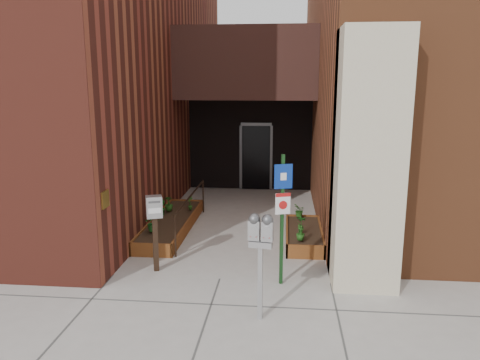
# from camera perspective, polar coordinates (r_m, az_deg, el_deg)

# --- Properties ---
(ground) EXTENTS (80.00, 80.00, 0.00)m
(ground) POSITION_cam_1_polar(r_m,az_deg,el_deg) (8.72, -2.50, -11.95)
(ground) COLOR #9E9991
(ground) RESTS_ON ground
(architecture) EXTENTS (20.00, 14.60, 10.00)m
(architecture) POSITION_cam_1_polar(r_m,az_deg,el_deg) (14.90, 0.45, 17.62)
(architecture) COLOR maroon
(architecture) RESTS_ON ground
(planter_left) EXTENTS (0.90, 3.60, 0.30)m
(planter_left) POSITION_cam_1_polar(r_m,az_deg,el_deg) (11.44, -8.35, -5.42)
(planter_left) COLOR #652F16
(planter_left) RESTS_ON ground
(planter_right) EXTENTS (0.80, 2.20, 0.30)m
(planter_right) POSITION_cam_1_polar(r_m,az_deg,el_deg) (10.65, 7.78, -6.72)
(planter_right) COLOR #652F16
(planter_right) RESTS_ON ground
(handrail) EXTENTS (0.04, 3.34, 0.90)m
(handrail) POSITION_cam_1_polar(r_m,az_deg,el_deg) (11.11, -6.00, -2.58)
(handrail) COLOR black
(handrail) RESTS_ON ground
(parking_meter) EXTENTS (0.38, 0.20, 1.66)m
(parking_meter) POSITION_cam_1_polar(r_m,az_deg,el_deg) (6.90, 2.53, -7.12)
(parking_meter) COLOR #A2A1A4
(parking_meter) RESTS_ON ground
(sign_post) EXTENTS (0.31, 0.12, 2.32)m
(sign_post) POSITION_cam_1_polar(r_m,az_deg,el_deg) (8.07, 5.20, -3.20)
(sign_post) COLOR #153A17
(sign_post) RESTS_ON ground
(payment_dropbox) EXTENTS (0.35, 0.30, 1.46)m
(payment_dropbox) POSITION_cam_1_polar(r_m,az_deg,el_deg) (8.85, -10.38, -4.50)
(payment_dropbox) COLOR black
(payment_dropbox) RESTS_ON ground
(shrub_left_a) EXTENTS (0.46, 0.46, 0.39)m
(shrub_left_a) POSITION_cam_1_polar(r_m,az_deg,el_deg) (10.45, -10.56, -5.12)
(shrub_left_a) COLOR #1A5C1D
(shrub_left_a) RESTS_ON planter_left
(shrub_left_b) EXTENTS (0.27, 0.27, 0.38)m
(shrub_left_b) POSITION_cam_1_polar(r_m,az_deg,el_deg) (11.63, -9.56, -3.32)
(shrub_left_b) COLOR #1A5D1B
(shrub_left_b) RESTS_ON planter_left
(shrub_left_c) EXTENTS (0.25, 0.25, 0.38)m
(shrub_left_c) POSITION_cam_1_polar(r_m,az_deg,el_deg) (11.98, -8.69, -2.84)
(shrub_left_c) COLOR #215117
(shrub_left_c) RESTS_ON planter_left
(shrub_left_d) EXTENTS (0.27, 0.27, 0.36)m
(shrub_left_d) POSITION_cam_1_polar(r_m,az_deg,el_deg) (12.01, -6.13, -2.77)
(shrub_left_d) COLOR #265F1B
(shrub_left_d) RESTS_ON planter_left
(shrub_right_a) EXTENTS (0.25, 0.25, 0.32)m
(shrub_right_a) POSITION_cam_1_polar(r_m,az_deg,el_deg) (9.80, 7.39, -6.37)
(shrub_right_a) COLOR #225819
(shrub_right_a) RESTS_ON planter_right
(shrub_right_b) EXTENTS (0.23, 0.23, 0.37)m
(shrub_right_b) POSITION_cam_1_polar(r_m,az_deg,el_deg) (10.29, 7.48, -5.32)
(shrub_right_b) COLOR #1C5C1A
(shrub_right_b) RESTS_ON planter_right
(shrub_right_c) EXTENTS (0.29, 0.29, 0.32)m
(shrub_right_c) POSITION_cam_1_polar(r_m,az_deg,el_deg) (11.41, 7.26, -3.72)
(shrub_right_c) COLOR #225718
(shrub_right_c) RESTS_ON planter_right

